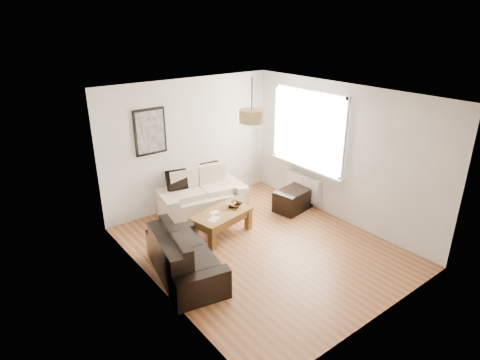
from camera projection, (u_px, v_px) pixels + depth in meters
floor at (261, 247)px, 6.93m from camera, size 4.50×4.50×0.00m
ceiling at (265, 95)px, 5.94m from camera, size 3.80×4.50×0.00m
wall_back at (190, 144)px, 8.09m from camera, size 3.80×0.04×2.60m
wall_front at (386, 233)px, 4.78m from camera, size 3.80×0.04×2.60m
wall_left at (154, 209)px, 5.37m from camera, size 0.04×4.50×2.60m
wall_right at (340, 154)px, 7.51m from camera, size 0.04×4.50×2.60m
window_bay at (308, 130)px, 7.96m from camera, size 0.14×1.90×1.60m
radiator at (303, 187)px, 8.40m from camera, size 0.10×0.90×0.52m
poster at (150, 132)px, 7.44m from camera, size 0.62×0.04×0.87m
pendant_shade at (252, 116)px, 6.30m from camera, size 0.40×0.40×0.20m
loveseat_cream at (201, 192)px, 8.04m from camera, size 1.81×1.18×0.84m
sofa_leather at (185, 255)px, 6.06m from camera, size 1.10×1.76×0.71m
coffee_table at (222, 223)px, 7.25m from camera, size 1.18×0.79×0.44m
ottoman at (293, 200)px, 8.19m from camera, size 0.83×0.61×0.44m
cushion_left at (177, 180)px, 7.83m from camera, size 0.41×0.21×0.40m
cushion_right at (210, 171)px, 8.28m from camera, size 0.39×0.15×0.38m
fruit_bowl at (235, 205)px, 7.37m from camera, size 0.32×0.32×0.06m
orange_a at (232, 205)px, 7.35m from camera, size 0.07×0.07×0.07m
orange_b at (234, 203)px, 7.43m from camera, size 0.07×0.07×0.06m
orange_c at (230, 205)px, 7.36m from camera, size 0.09×0.09×0.08m
papers at (214, 219)px, 6.92m from camera, size 0.27×0.25×0.01m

